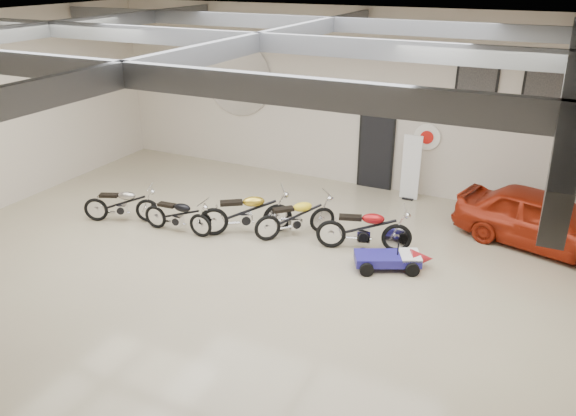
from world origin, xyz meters
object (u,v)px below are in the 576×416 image
at_px(banner_stand, 411,168).
at_px(motorcycle_black, 177,214).
at_px(motorcycle_yellow, 295,216).
at_px(vintage_car, 544,220).
at_px(motorcycle_red, 364,228).
at_px(motorcycle_silver, 121,203).
at_px(motorcycle_gold, 246,212).
at_px(go_kart, 394,256).

relative_size(banner_stand, motorcycle_black, 1.01).
bearing_deg(motorcycle_black, banner_stand, 41.93).
bearing_deg(motorcycle_yellow, vintage_car, -24.76).
xyz_separation_m(motorcycle_red, vintage_car, (3.63, 1.92, 0.12)).
xyz_separation_m(motorcycle_silver, motorcycle_gold, (3.16, 0.76, 0.08)).
bearing_deg(go_kart, motorcycle_silver, 159.83).
distance_m(motorcycle_yellow, vintage_car, 5.67).
distance_m(banner_stand, motorcycle_silver, 7.70).
bearing_deg(banner_stand, vintage_car, -22.48).
relative_size(motorcycle_yellow, vintage_car, 0.51).
xyz_separation_m(motorcycle_silver, motorcycle_red, (5.99, 1.18, 0.06)).
distance_m(motorcycle_gold, go_kart, 3.71).
bearing_deg(motorcycle_gold, motorcycle_red, -25.52).
bearing_deg(motorcycle_silver, banner_stand, 13.77).
bearing_deg(go_kart, motorcycle_yellow, 143.57).
distance_m(motorcycle_red, vintage_car, 4.11).
relative_size(motorcycle_silver, motorcycle_yellow, 0.95).
xyz_separation_m(motorcycle_silver, motorcycle_black, (1.65, 0.09, -0.02)).
height_order(banner_stand, motorcycle_red, banner_stand).
bearing_deg(motorcycle_black, motorcycle_gold, 20.75).
height_order(motorcycle_silver, go_kart, motorcycle_silver).
bearing_deg(go_kart, banner_stand, 74.70).
bearing_deg(motorcycle_black, motorcycle_red, 10.99).
height_order(motorcycle_black, vintage_car, vintage_car).
bearing_deg(motorcycle_red, motorcycle_yellow, 163.47).
height_order(motorcycle_yellow, vintage_car, vintage_car).
bearing_deg(vintage_car, motorcycle_yellow, 125.74).
bearing_deg(motorcycle_yellow, motorcycle_gold, 153.30).
bearing_deg(banner_stand, motorcycle_yellow, -117.17).
bearing_deg(motorcycle_red, motorcycle_gold, 170.45).
height_order(motorcycle_gold, vintage_car, vintage_car).
relative_size(motorcycle_black, go_kart, 1.08).
distance_m(motorcycle_gold, vintage_car, 6.87).
bearing_deg(motorcycle_gold, motorcycle_silver, 159.46).
bearing_deg(banner_stand, motorcycle_silver, -142.28).
height_order(motorcycle_silver, motorcycle_red, motorcycle_red).
relative_size(motorcycle_silver, go_kart, 1.11).
relative_size(motorcycle_red, vintage_car, 0.54).
distance_m(banner_stand, motorcycle_gold, 4.88).
height_order(motorcycle_black, motorcycle_gold, motorcycle_gold).
bearing_deg(motorcycle_silver, motorcycle_black, -19.98).
distance_m(motorcycle_silver, motorcycle_yellow, 4.45).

